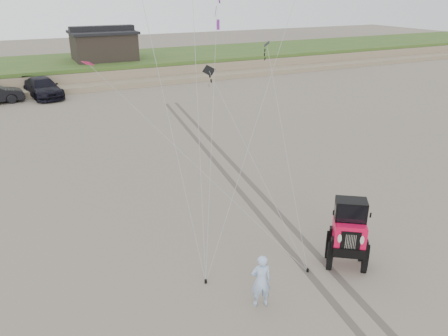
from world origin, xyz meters
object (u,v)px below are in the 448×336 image
(truck_c, at_px, (43,88))
(jeep, at_px, (348,241))
(cabin, at_px, (104,44))
(man, at_px, (261,281))

(truck_c, xyz_separation_m, jeep, (6.56, -30.36, 0.13))
(cabin, distance_m, truck_c, 10.34)
(truck_c, xyz_separation_m, man, (3.07, -30.78, 0.02))
(cabin, relative_size, truck_c, 1.15)
(jeep, xyz_separation_m, man, (-3.50, -0.42, -0.11))
(truck_c, bearing_deg, man, -94.71)
(jeep, height_order, man, jeep)
(cabin, height_order, truck_c, cabin)
(cabin, xyz_separation_m, jeep, (-0.27, -37.73, -2.30))
(cabin, bearing_deg, man, -95.64)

